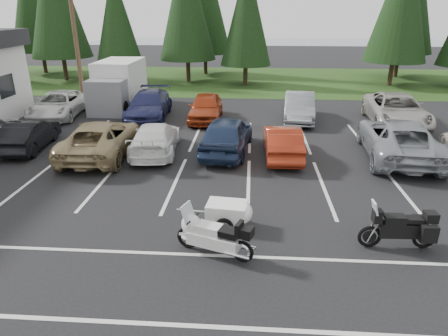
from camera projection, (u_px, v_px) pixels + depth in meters
ground at (233, 197)px, 13.59m from camera, size 120.00×120.00×0.00m
grass_strip at (246, 80)px, 35.82m from camera, size 80.00×16.00×0.01m
lake_water at (274, 48)px, 64.28m from camera, size 70.00×50.00×0.02m
utility_pole at (75, 32)px, 23.59m from camera, size 1.60×0.26×9.00m
box_truck at (116, 86)px, 25.13m from camera, size 2.40×5.60×2.90m
stall_markings at (236, 174)px, 15.44m from camera, size 32.00×16.00×0.01m
conifer_3 at (116, 18)px, 32.11m from camera, size 3.87×3.87×9.02m
conifer_4 at (186, 1)px, 32.69m from camera, size 4.80×4.80×11.17m
conifer_5 at (247, 13)px, 31.50m from camera, size 4.14×4.14×9.63m
car_near_1 at (29, 135)px, 18.03m from camera, size 1.80×4.17×1.34m
car_near_2 at (101, 138)px, 17.24m from camera, size 2.76×5.56×1.52m
car_near_3 at (155, 138)px, 17.55m from camera, size 2.26×4.77×1.34m
car_near_4 at (227, 134)px, 17.57m from camera, size 2.40×4.96×1.63m
car_near_5 at (282, 142)px, 17.05m from camera, size 1.55×4.21×1.38m
car_near_6 at (399, 139)px, 16.95m from camera, size 3.36×6.25×1.67m
car_far_0 at (58, 105)px, 23.46m from camera, size 2.86×5.40×1.44m
car_far_1 at (149, 105)px, 23.04m from camera, size 2.49×5.47×1.55m
car_far_2 at (206, 107)px, 22.71m from camera, size 1.83×4.43×1.50m
car_far_3 at (299, 107)px, 22.66m from camera, size 2.06×4.78×1.53m
car_far_4 at (396, 110)px, 21.65m from camera, size 3.25×6.22×1.67m
touring_motorcycle at (214, 232)px, 10.18m from camera, size 2.51×1.51×1.33m
cargo_trailer at (227, 215)px, 11.63m from camera, size 1.76×1.12×0.77m
adventure_motorcycle at (399, 225)px, 10.47m from camera, size 2.31×0.87×1.39m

